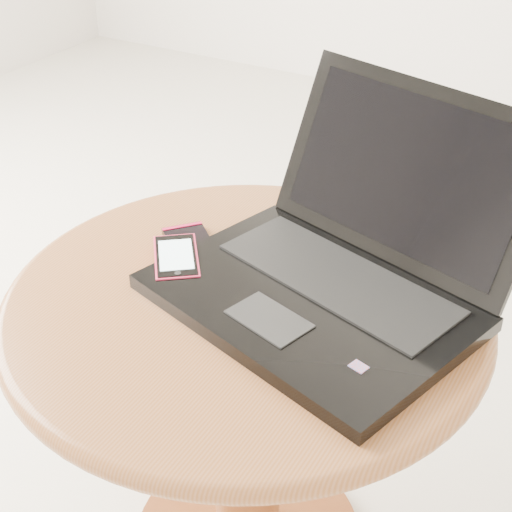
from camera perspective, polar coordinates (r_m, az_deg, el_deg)
The scene contains 4 objects.
table at distance 1.00m, azimuth -0.73°, elevation -7.70°, with size 0.60×0.60×0.48m.
laptop at distance 0.92m, azimuth 6.14°, elevation -0.53°, with size 0.44×0.43×0.23m.
phone_black at distance 1.02m, azimuth -4.82°, elevation 0.69°, with size 0.12×0.11×0.01m.
phone_pink at distance 0.98m, azimuth -5.99°, elevation -0.18°, with size 0.11×0.11×0.01m.
Camera 1 is at (0.31, -0.61, 1.03)m, focal length 53.45 mm.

